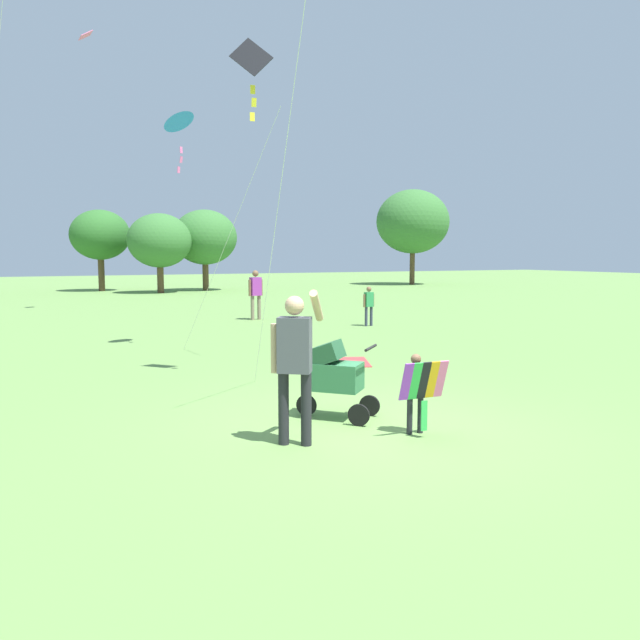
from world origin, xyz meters
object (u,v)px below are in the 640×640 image
Objects in this scene: stroller at (335,373)px; picnic_blanket at (334,362)px; kite_adult_black at (254,76)px; child_with_butterfly_kite at (417,386)px; kite_orange_delta at (179,124)px; person_couple_left at (256,291)px; person_red_shirt at (369,303)px; person_adult_flyer at (295,356)px.

picnic_blanket is at bearing 63.54° from stroller.
child_with_butterfly_kite is at bearing -78.47° from kite_adult_black.
kite_orange_delta is 3.23× the size of person_couple_left.
kite_adult_black is at bearing -132.16° from person_red_shirt.
person_adult_flyer is 0.31× the size of kite_adult_black.
person_adult_flyer is 1.49× the size of person_red_shirt.
stroller is at bearing -116.46° from picnic_blanket.
person_couple_left is (3.38, 9.60, -3.99)m from kite_adult_black.
picnic_blanket is (-1.33, -8.37, -0.95)m from person_couple_left.
stroller is at bearing 41.93° from person_adult_flyer.
child_with_butterfly_kite is at bearing -101.34° from person_couple_left.
person_adult_flyer is 11.82m from person_red_shirt.
kite_adult_black is 3.47× the size of person_couple_left.
person_couple_left is at bearing 128.15° from person_red_shirt.
person_adult_flyer reaches higher than picnic_blanket.
person_adult_flyer is 8.59m from kite_orange_delta.
person_red_shirt is at bearing 47.84° from kite_adult_black.
picnic_blanket is (2.27, -3.02, -4.98)m from kite_orange_delta.
kite_orange_delta is (-0.95, 7.85, 4.40)m from child_with_butterfly_kite.
stroller is 0.87× the size of person_red_shirt.
person_adult_flyer is at bearing -107.64° from person_couple_left.
person_adult_flyer is at bearing -93.88° from kite_orange_delta.
child_with_butterfly_kite is at bearing -62.78° from stroller.
person_red_shirt is 0.86× the size of picnic_blanket.
kite_orange_delta reaches higher than stroller.
stroller is 12.55m from person_couple_left.
kite_orange_delta is at bearing 96.93° from child_with_butterfly_kite.
child_with_butterfly_kite is 9.05m from kite_orange_delta.
child_with_butterfly_kite is 0.60× the size of person_couple_left.
picnic_blanket is (-3.80, -5.23, -0.69)m from person_red_shirt.
person_red_shirt reaches higher than picnic_blanket.
person_red_shirt is (6.07, 2.21, -4.29)m from kite_orange_delta.
person_couple_left reaches higher than picnic_blanket.
kite_adult_black is (-0.18, 2.53, 4.34)m from stroller.
person_red_shirt reaches higher than stroller.
kite_adult_black is at bearing 101.53° from child_with_butterfly_kite.
person_red_shirt is 4.00m from person_couple_left.
kite_adult_black reaches higher than person_couple_left.
child_with_butterfly_kite is 5.05m from picnic_blanket.
person_couple_left is (3.60, 5.35, -4.03)m from kite_orange_delta.
child_with_butterfly_kite is 0.94× the size of stroller.
stroller reaches higher than child_with_butterfly_kite.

